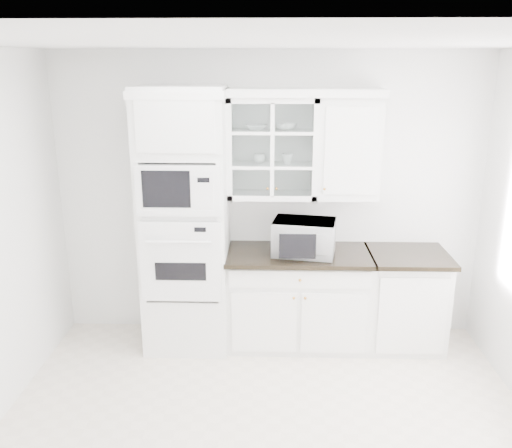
{
  "coord_description": "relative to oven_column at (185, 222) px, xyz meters",
  "views": [
    {
      "loc": [
        0.03,
        -3.24,
        2.59
      ],
      "look_at": [
        -0.1,
        1.05,
        1.3
      ],
      "focal_mm": 38.0,
      "sensor_mm": 36.0,
      "label": 1
    }
  ],
  "objects": [
    {
      "name": "bowl_b",
      "position": [
        0.9,
        0.18,
        0.84
      ],
      "size": [
        0.22,
        0.22,
        0.06
      ],
      "primitive_type": "imported",
      "rotation": [
        0.0,
        0.0,
        -0.21
      ],
      "color": "white",
      "rests_on": "upper_cabinet_glass"
    },
    {
      "name": "cup_a",
      "position": [
        0.66,
        0.18,
        0.55
      ],
      "size": [
        0.12,
        0.12,
        0.09
      ],
      "primitive_type": "imported",
      "rotation": [
        0.0,
        0.0,
        -0.09
      ],
      "color": "white",
      "rests_on": "upper_cabinet_glass"
    },
    {
      "name": "room_shell",
      "position": [
        0.75,
        -0.99,
        0.58
      ],
      "size": [
        4.0,
        3.5,
        2.7
      ],
      "color": "white",
      "rests_on": "ground"
    },
    {
      "name": "bowl_a",
      "position": [
        0.63,
        0.16,
        0.83
      ],
      "size": [
        0.22,
        0.22,
        0.05
      ],
      "primitive_type": "imported",
      "rotation": [
        0.0,
        0.0,
        0.11
      ],
      "color": "white",
      "rests_on": "upper_cabinet_glass"
    },
    {
      "name": "base_cabinet_run",
      "position": [
        1.03,
        0.03,
        -0.74
      ],
      "size": [
        1.32,
        0.67,
        0.92
      ],
      "color": "white",
      "rests_on": "ground"
    },
    {
      "name": "upper_cabinet_glass",
      "position": [
        0.78,
        0.17,
        0.65
      ],
      "size": [
        0.8,
        0.33,
        0.9
      ],
      "color": "white",
      "rests_on": "room_shell"
    },
    {
      "name": "upper_cabinet_solid",
      "position": [
        1.46,
        0.17,
        0.65
      ],
      "size": [
        0.55,
        0.33,
        0.9
      ],
      "primitive_type": "cube",
      "color": "white",
      "rests_on": "room_shell"
    },
    {
      "name": "oven_column",
      "position": [
        0.0,
        0.0,
        0.0
      ],
      "size": [
        0.76,
        0.68,
        2.4
      ],
      "color": "white",
      "rests_on": "ground"
    },
    {
      "name": "countertop_microwave",
      "position": [
        1.08,
        -0.01,
        -0.12
      ],
      "size": [
        0.61,
        0.54,
        0.32
      ],
      "primitive_type": "imported",
      "rotation": [
        0.0,
        0.0,
        2.97
      ],
      "color": "white",
      "rests_on": "base_cabinet_run"
    },
    {
      "name": "ground",
      "position": [
        0.75,
        -1.42,
        -1.19
      ],
      "size": [
        4.0,
        3.5,
        0.01
      ],
      "primitive_type": "cube",
      "color": "beige",
      "rests_on": "ground"
    },
    {
      "name": "cup_b",
      "position": [
        0.91,
        0.15,
        0.56
      ],
      "size": [
        0.11,
        0.11,
        0.09
      ],
      "primitive_type": "imported",
      "rotation": [
        0.0,
        0.0,
        0.09
      ],
      "color": "white",
      "rests_on": "upper_cabinet_glass"
    },
    {
      "name": "crown_molding",
      "position": [
        0.68,
        0.14,
        1.14
      ],
      "size": [
        2.14,
        0.38,
        0.07
      ],
      "primitive_type": "cube",
      "color": "white",
      "rests_on": "room_shell"
    },
    {
      "name": "extra_base_cabinet",
      "position": [
        2.03,
        0.03,
        -0.74
      ],
      "size": [
        0.72,
        0.67,
        0.92
      ],
      "color": "white",
      "rests_on": "ground"
    }
  ]
}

